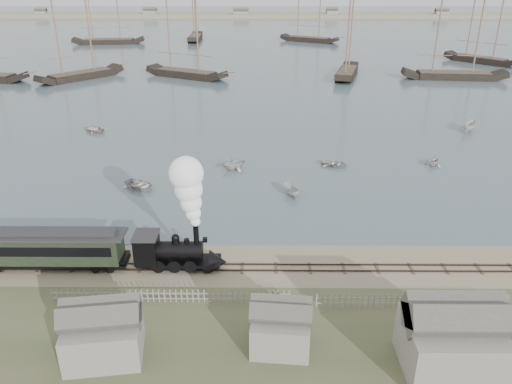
{
  "coord_description": "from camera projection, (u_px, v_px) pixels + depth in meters",
  "views": [
    {
      "loc": [
        0.51,
        -39.61,
        24.3
      ],
      "look_at": [
        0.16,
        6.75,
        3.5
      ],
      "focal_mm": 35.0,
      "sensor_mm": 36.0,
      "label": 1
    }
  ],
  "objects": [
    {
      "name": "schooner_4",
      "position": [
        460.0,
        36.0,
        115.79
      ],
      "size": [
        24.62,
        7.84,
        20.0
      ],
      "primitive_type": null,
      "rotation": [
        0.0,
        0.0,
        -0.09
      ],
      "color": "black",
      "rests_on": "harbor_water"
    },
    {
      "name": "picket_fence_east",
      "position": [
        412.0,
        307.0,
        39.16
      ],
      "size": [
        15.0,
        0.1,
        1.2
      ],
      "primitive_type": null,
      "color": "gray",
      "rests_on": "ground"
    },
    {
      "name": "rowboat_3",
      "position": [
        334.0,
        163.0,
        66.83
      ],
      "size": [
        3.89,
        4.38,
        0.75
      ],
      "primitive_type": "imported",
      "rotation": [
        0.0,
        0.0,
        1.13
      ],
      "color": "beige",
      "rests_on": "harbor_water"
    },
    {
      "name": "rowboat_4",
      "position": [
        434.0,
        161.0,
        66.94
      ],
      "size": [
        3.43,
        3.4,
        1.37
      ],
      "primitive_type": "imported",
      "rotation": [
        0.0,
        0.0,
        5.56
      ],
      "color": "beige",
      "rests_on": "harbor_water"
    },
    {
      "name": "ground",
      "position": [
        254.0,
        256.0,
        46.09
      ],
      "size": [
        600.0,
        600.0,
        0.0
      ],
      "primitive_type": "plane",
      "color": "gray",
      "rests_on": "ground"
    },
    {
      "name": "rowboat_6",
      "position": [
        94.0,
        129.0,
        81.21
      ],
      "size": [
        4.94,
        5.22,
        0.88
      ],
      "primitive_type": "imported",
      "rotation": [
        0.0,
        0.0,
        4.09
      ],
      "color": "beige",
      "rests_on": "harbor_water"
    },
    {
      "name": "harbor_water",
      "position": [
        259.0,
        34.0,
        201.17
      ],
      "size": [
        600.0,
        336.0,
        0.06
      ],
      "primitive_type": "cube",
      "color": "#485D67",
      "rests_on": "ground"
    },
    {
      "name": "schooner_5",
      "position": [
        486.0,
        26.0,
        136.28
      ],
      "size": [
        16.94,
        18.68,
        20.0
      ],
      "primitive_type": null,
      "rotation": [
        0.0,
        0.0,
        -0.86
      ],
      "color": "black",
      "rests_on": "harbor_water"
    },
    {
      "name": "beached_dinghy",
      "position": [
        37.0,
        253.0,
        45.84
      ],
      "size": [
        3.49,
        4.6,
        0.89
      ],
      "primitive_type": "imported",
      "rotation": [
        0.0,
        0.0,
        1.67
      ],
      "color": "beige",
      "rests_on": "ground"
    },
    {
      "name": "locomotive",
      "position": [
        186.0,
        222.0,
        42.42
      ],
      "size": [
        8.0,
        2.99,
        9.98
      ],
      "color": "black",
      "rests_on": "ground"
    },
    {
      "name": "passenger_coach",
      "position": [
        48.0,
        247.0,
        43.53
      ],
      "size": [
        13.66,
        2.64,
        3.32
      ],
      "color": "black",
      "rests_on": "ground"
    },
    {
      "name": "far_spit",
      "position": [
        259.0,
        17.0,
        274.17
      ],
      "size": [
        500.0,
        20.0,
        1.8
      ],
      "primitive_type": "cube",
      "color": "tan",
      "rests_on": "ground"
    },
    {
      "name": "rail_track",
      "position": [
        253.0,
        268.0,
        44.25
      ],
      "size": [
        120.0,
        1.8,
        0.16
      ],
      "color": "#33221B",
      "rests_on": "ground"
    },
    {
      "name": "rowboat_0",
      "position": [
        140.0,
        185.0,
        59.99
      ],
      "size": [
        5.14,
        5.41,
        0.91
      ],
      "primitive_type": "imported",
      "rotation": [
        0.0,
        0.0,
        0.94
      ],
      "color": "beige",
      "rests_on": "harbor_water"
    },
    {
      "name": "rowboat_2",
      "position": [
        291.0,
        191.0,
        58.08
      ],
      "size": [
        3.37,
        2.25,
        1.22
      ],
      "primitive_type": "imported",
      "rotation": [
        0.0,
        0.0,
        3.51
      ],
      "color": "beige",
      "rests_on": "harbor_water"
    },
    {
      "name": "schooner_3",
      "position": [
        350.0,
        34.0,
        118.33
      ],
      "size": [
        9.5,
        20.11,
        20.0
      ],
      "primitive_type": null,
      "rotation": [
        0.0,
        0.0,
        1.31
      ],
      "color": "black",
      "rests_on": "harbor_water"
    },
    {
      "name": "shed_right",
      "position": [
        446.0,
        368.0,
        33.23
      ],
      "size": [
        6.0,
        5.0,
        5.1
      ],
      "primitive_type": null,
      "color": "gray",
      "rests_on": "ground"
    },
    {
      "name": "schooner_8",
      "position": [
        310.0,
        13.0,
        176.58
      ],
      "size": [
        21.24,
        14.99,
        20.0
      ],
      "primitive_type": null,
      "rotation": [
        0.0,
        0.0,
        -0.52
      ],
      "color": "black",
      "rests_on": "harbor_water"
    },
    {
      "name": "schooner_1",
      "position": [
        75.0,
        36.0,
        115.76
      ],
      "size": [
        17.88,
        19.48,
        20.0
      ],
      "primitive_type": null,
      "rotation": [
        0.0,
        0.0,
        0.85
      ],
      "color": "black",
      "rests_on": "harbor_water"
    },
    {
      "name": "rowboat_5",
      "position": [
        469.0,
        127.0,
        81.03
      ],
      "size": [
        4.22,
        3.7,
        1.59
      ],
      "primitive_type": "imported",
      "rotation": [
        0.0,
        0.0,
        2.5
      ],
      "color": "beige",
      "rests_on": "harbor_water"
    },
    {
      "name": "schooner_7",
      "position": [
        194.0,
        12.0,
        180.5
      ],
      "size": [
        5.17,
        20.2,
        20.0
      ],
      "primitive_type": null,
      "rotation": [
        0.0,
        0.0,
        1.6
      ],
      "color": "black",
      "rests_on": "harbor_water"
    },
    {
      "name": "rowboat_1",
      "position": [
        234.0,
        163.0,
        65.61
      ],
      "size": [
        4.17,
        4.36,
        1.78
      ],
      "primitive_type": "imported",
      "rotation": [
        0.0,
        0.0,
        2.06
      ],
      "color": "beige",
      "rests_on": "harbor_water"
    },
    {
      "name": "shed_mid",
      "position": [
        280.0,
        346.0,
        35.13
      ],
      "size": [
        4.0,
        3.5,
        3.6
      ],
      "primitive_type": null,
      "color": "gray",
      "rests_on": "ground"
    },
    {
      "name": "shed_left",
      "position": [
        106.0,
        355.0,
        34.3
      ],
      "size": [
        5.0,
        4.0,
        4.1
      ],
      "primitive_type": null,
      "color": "gray",
      "rests_on": "ground"
    },
    {
      "name": "schooner_6",
      "position": [
        105.0,
        14.0,
        171.73
      ],
      "size": [
        25.11,
        8.94,
        20.0
      ],
      "primitive_type": null,
      "rotation": [
        0.0,
        0.0,
        0.14
      ],
      "color": "black",
      "rests_on": "harbor_water"
    },
    {
      "name": "schooner_2",
      "position": [
        184.0,
        35.0,
        117.59
      ],
      "size": [
        21.41,
        14.65,
        20.0
      ],
      "primitive_type": null,
      "rotation": [
        0.0,
        0.0,
        -0.49
      ],
      "color": "black",
      "rests_on": "harbor_water"
    },
    {
      "name": "picket_fence_west",
      "position": [
        171.0,
        302.0,
        39.75
      ],
      "size": [
        19.0,
        0.1,
        1.2
      ],
      "primitive_type": null,
      "color": "gray",
      "rests_on": "ground"
    }
  ]
}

